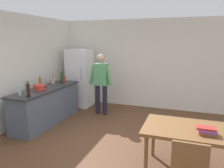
# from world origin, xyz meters

# --- Properties ---
(ground_plane) EXTENTS (14.00, 14.00, 0.00)m
(ground_plane) POSITION_xyz_m (0.00, 0.00, 0.00)
(ground_plane) COLOR brown
(wall_back) EXTENTS (6.40, 0.12, 2.70)m
(wall_back) POSITION_xyz_m (0.00, 3.00, 1.35)
(wall_back) COLOR silver
(wall_back) RESTS_ON ground_plane
(wall_left) EXTENTS (0.12, 5.60, 2.70)m
(wall_left) POSITION_xyz_m (-2.60, 0.20, 1.35)
(wall_left) COLOR silver
(wall_left) RESTS_ON ground_plane
(kitchen_counter) EXTENTS (0.64, 2.20, 0.90)m
(kitchen_counter) POSITION_xyz_m (-2.00, 0.80, 0.45)
(kitchen_counter) COLOR #4C5666
(kitchen_counter) RESTS_ON ground_plane
(refrigerator) EXTENTS (0.70, 0.67, 1.80)m
(refrigerator) POSITION_xyz_m (-1.90, 2.40, 0.90)
(refrigerator) COLOR white
(refrigerator) RESTS_ON ground_plane
(person) EXTENTS (0.70, 0.22, 1.70)m
(person) POSITION_xyz_m (-0.95, 1.85, 0.98)
(person) COLOR #1E1E2D
(person) RESTS_ON ground_plane
(dining_table) EXTENTS (1.40, 0.90, 0.75)m
(dining_table) POSITION_xyz_m (1.40, -0.30, 0.67)
(dining_table) COLOR brown
(dining_table) RESTS_ON ground_plane
(cooking_pot) EXTENTS (0.40, 0.28, 0.12)m
(cooking_pot) POSITION_xyz_m (-2.02, 0.60, 0.96)
(cooking_pot) COLOR red
(cooking_pot) RESTS_ON kitchen_counter
(utensil_jar) EXTENTS (0.11, 0.11, 0.32)m
(utensil_jar) POSITION_xyz_m (-2.16, 1.33, 0.98)
(utensil_jar) COLOR tan
(utensil_jar) RESTS_ON kitchen_counter
(bottle_oil_amber) EXTENTS (0.06, 0.06, 0.28)m
(bottle_oil_amber) POSITION_xyz_m (-2.25, 0.91, 1.02)
(bottle_oil_amber) COLOR #996619
(bottle_oil_amber) RESTS_ON kitchen_counter
(bottle_wine_green) EXTENTS (0.08, 0.08, 0.34)m
(bottle_wine_green) POSITION_xyz_m (-2.05, 1.61, 1.05)
(bottle_wine_green) COLOR #1E5123
(bottle_wine_green) RESTS_ON kitchen_counter
(bottle_sauce_red) EXTENTS (0.06, 0.06, 0.24)m
(bottle_sauce_red) POSITION_xyz_m (-1.94, 1.55, 1.00)
(bottle_sauce_red) COLOR #B22319
(bottle_sauce_red) RESTS_ON kitchen_counter
(bottle_vinegar_tall) EXTENTS (0.06, 0.06, 0.32)m
(bottle_vinegar_tall) POSITION_xyz_m (-1.94, 0.04, 1.04)
(bottle_vinegar_tall) COLOR gray
(bottle_vinegar_tall) RESTS_ON kitchen_counter
(bottle_water_clear) EXTENTS (0.07, 0.07, 0.30)m
(bottle_water_clear) POSITION_xyz_m (-2.08, -0.01, 1.03)
(bottle_water_clear) COLOR silver
(bottle_water_clear) RESTS_ON kitchen_counter
(bottle_wine_dark) EXTENTS (0.08, 0.08, 0.34)m
(bottle_wine_dark) POSITION_xyz_m (-1.78, -0.09, 1.05)
(bottle_wine_dark) COLOR black
(bottle_wine_dark) RESTS_ON kitchen_counter
(book_stack) EXTENTS (0.27, 0.18, 0.10)m
(book_stack) POSITION_xyz_m (1.63, -0.45, 0.80)
(book_stack) COLOR orange
(book_stack) RESTS_ON dining_table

